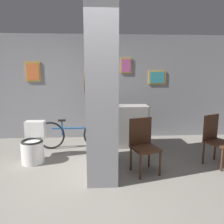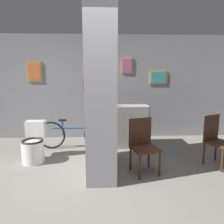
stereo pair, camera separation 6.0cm
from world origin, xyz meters
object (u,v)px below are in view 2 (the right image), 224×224
at_px(chair_near_pillar, 143,143).
at_px(chair_by_doorway, 216,138).
at_px(bottle_tall, 110,100).
at_px(bicycle, 75,134).
at_px(toilet, 34,145).

relative_size(chair_near_pillar, chair_by_doorway, 1.00).
distance_m(chair_near_pillar, bottle_tall, 1.46).
bearing_deg(bicycle, toilet, -135.66).
xyz_separation_m(toilet, bicycle, (0.70, 0.68, 0.01)).
bearing_deg(chair_by_doorway, toilet, 145.70).
distance_m(bicycle, bottle_tall, 1.09).
relative_size(chair_near_pillar, bicycle, 0.56).
bearing_deg(bicycle, bottle_tall, 2.14).
height_order(chair_by_doorway, bicycle, chair_by_doorway).
bearing_deg(bottle_tall, chair_near_pillar, -67.81).
height_order(toilet, chair_by_doorway, chair_by_doorway).
bearing_deg(toilet, chair_by_doorway, -5.27).
bearing_deg(chair_near_pillar, bicycle, 120.19).
distance_m(toilet, chair_near_pillar, 2.08).
bearing_deg(chair_by_doorway, bottle_tall, 122.62).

